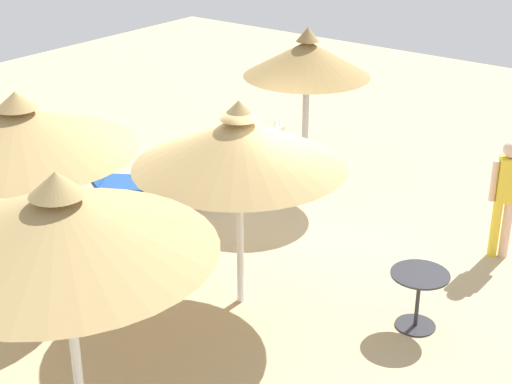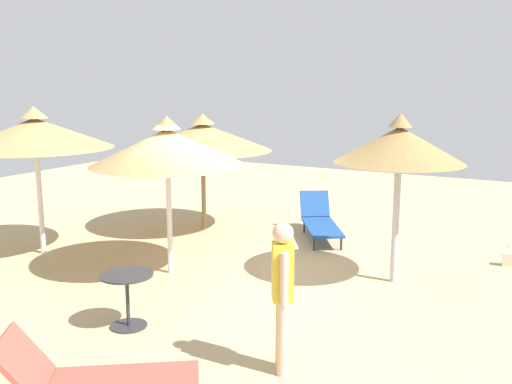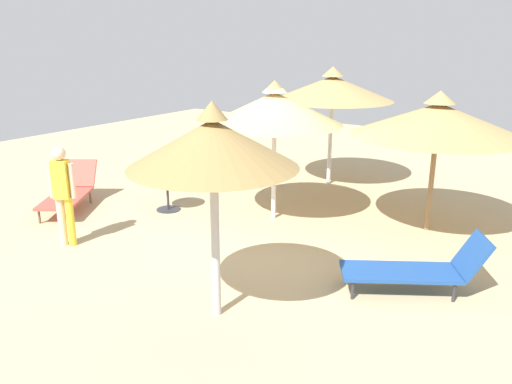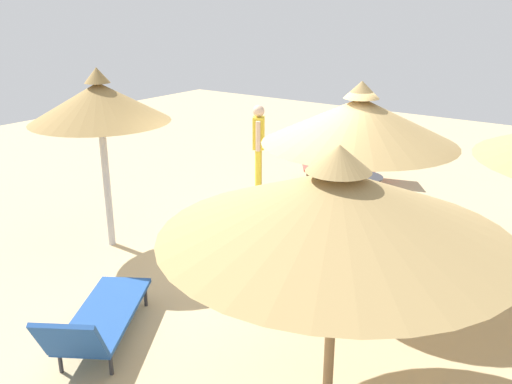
# 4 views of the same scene
# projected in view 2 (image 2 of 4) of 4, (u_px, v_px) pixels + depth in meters

# --- Properties ---
(ground) EXTENTS (24.00, 24.00, 0.10)m
(ground) POSITION_uv_depth(u_px,v_px,m) (236.00, 278.00, 9.53)
(ground) COLOR tan
(parasol_umbrella_near_left) EXTENTS (2.53, 2.53, 2.64)m
(parasol_umbrella_near_left) POSITION_uv_depth(u_px,v_px,m) (167.00, 147.00, 9.26)
(parasol_umbrella_near_left) COLOR white
(parasol_umbrella_near_left) RESTS_ON ground
(parasol_umbrella_edge) EXTENTS (2.95, 2.95, 2.52)m
(parasol_umbrella_edge) POSITION_uv_depth(u_px,v_px,m) (203.00, 137.00, 12.08)
(parasol_umbrella_edge) COLOR olive
(parasol_umbrella_edge) RESTS_ON ground
(parasol_umbrella_front) EXTENTS (2.79, 2.79, 2.75)m
(parasol_umbrella_front) POSITION_uv_depth(u_px,v_px,m) (35.00, 133.00, 10.34)
(parasol_umbrella_front) COLOR white
(parasol_umbrella_front) RESTS_ON ground
(parasol_umbrella_center) EXTENTS (2.02, 2.02, 2.71)m
(parasol_umbrella_center) POSITION_uv_depth(u_px,v_px,m) (399.00, 145.00, 8.83)
(parasol_umbrella_center) COLOR #B2B2B7
(parasol_umbrella_center) RESTS_ON ground
(lounge_chair_back) EXTENTS (1.62, 1.92, 0.85)m
(lounge_chair_back) POSITION_uv_depth(u_px,v_px,m) (95.00, 378.00, 5.48)
(lounge_chair_back) COLOR #CC4C3F
(lounge_chair_back) RESTS_ON ground
(lounge_chair_near_right) EXTENTS (1.96, 1.54, 0.84)m
(lounge_chair_near_right) POSITION_uv_depth(u_px,v_px,m) (320.00, 221.00, 11.78)
(lounge_chair_near_right) COLOR #1E478C
(lounge_chair_near_right) RESTS_ON ground
(person_standing_far_left) EXTENTS (0.39, 0.32, 1.71)m
(person_standing_far_left) POSITION_uv_depth(u_px,v_px,m) (282.00, 288.00, 6.19)
(person_standing_far_left) COLOR beige
(person_standing_far_left) RESTS_ON ground
(side_table_round) EXTENTS (0.69, 0.69, 0.72)m
(side_table_round) POSITION_uv_depth(u_px,v_px,m) (127.00, 291.00, 7.44)
(side_table_round) COLOR #2D2D33
(side_table_round) RESTS_ON ground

